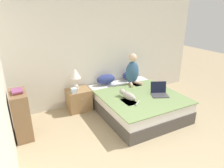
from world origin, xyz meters
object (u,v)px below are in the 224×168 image
(bookshelf, at_px, (21,115))
(cat_tabby, at_px, (128,95))
(book_stack_top, at_px, (17,91))
(bed, at_px, (137,103))
(tissue_box, at_px, (74,90))
(pillow_near, at_px, (106,79))
(person_sitting, at_px, (132,71))
(pillow_far, at_px, (131,75))
(nightstand, at_px, (79,100))
(laptop_open, at_px, (159,92))
(table_lamp, at_px, (75,74))

(bookshelf, bearing_deg, cat_tabby, -10.90)
(book_stack_top, bearing_deg, bookshelf, 139.32)
(bed, bearing_deg, book_stack_top, 174.37)
(bed, distance_m, bookshelf, 2.44)
(tissue_box, bearing_deg, cat_tabby, -41.03)
(pillow_near, distance_m, cat_tabby, 1.01)
(book_stack_top, bearing_deg, person_sitting, 7.26)
(pillow_near, distance_m, pillow_far, 0.74)
(cat_tabby, relative_size, nightstand, 1.14)
(person_sitting, distance_m, nightstand, 1.49)
(laptop_open, height_order, bookshelf, bookshelf)
(pillow_near, relative_size, table_lamp, 0.99)
(nightstand, bearing_deg, pillow_near, 6.18)
(table_lamp, bearing_deg, nightstand, -66.19)
(nightstand, xyz_separation_m, table_lamp, (-0.03, 0.07, 0.62))
(pillow_far, relative_size, cat_tabby, 0.81)
(pillow_far, xyz_separation_m, table_lamp, (-1.53, -0.02, 0.26))
(laptop_open, xyz_separation_m, bookshelf, (-2.79, 0.55, -0.10))
(tissue_box, bearing_deg, book_stack_top, -160.53)
(cat_tabby, height_order, bookshelf, bookshelf)
(laptop_open, xyz_separation_m, nightstand, (-1.51, 1.08, -0.30))
(bed, xyz_separation_m, pillow_far, (0.37, 0.85, 0.37))
(tissue_box, xyz_separation_m, bookshelf, (-1.15, -0.40, -0.12))
(person_sitting, height_order, laptop_open, person_sitting)
(tissue_box, height_order, book_stack_top, book_stack_top)
(tissue_box, bearing_deg, pillow_far, 7.33)
(person_sitting, bearing_deg, pillow_near, 155.27)
(pillow_near, xyz_separation_m, book_stack_top, (-2.04, -0.61, 0.32))
(pillow_far, height_order, laptop_open, laptop_open)
(pillow_far, relative_size, person_sitting, 0.64)
(person_sitting, xyz_separation_m, bookshelf, (-2.65, -0.33, -0.38))
(pillow_near, distance_m, bookshelf, 2.14)
(table_lamp, distance_m, tissue_box, 0.38)
(person_sitting, bearing_deg, nightstand, 171.83)
(pillow_far, distance_m, laptop_open, 1.16)
(person_sitting, height_order, bookshelf, person_sitting)
(nightstand, relative_size, tissue_box, 3.82)
(bed, bearing_deg, cat_tabby, -156.00)
(nightstand, bearing_deg, cat_tabby, -50.01)
(bookshelf, height_order, book_stack_top, book_stack_top)
(pillow_near, distance_m, person_sitting, 0.70)
(bookshelf, bearing_deg, nightstand, 22.38)
(nightstand, distance_m, tissue_box, 0.37)
(nightstand, bearing_deg, bed, -34.29)
(cat_tabby, bearing_deg, bookshelf, 69.53)
(cat_tabby, bearing_deg, pillow_near, -8.57)
(bed, height_order, cat_tabby, cat_tabby)
(person_sitting, xyz_separation_m, tissue_box, (-1.50, 0.07, -0.26))
(laptop_open, distance_m, bookshelf, 2.85)
(laptop_open, distance_m, book_stack_top, 2.87)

